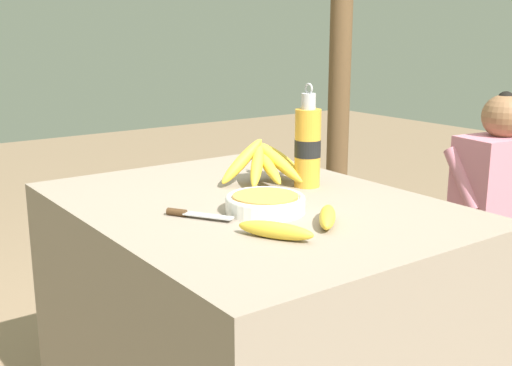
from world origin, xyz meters
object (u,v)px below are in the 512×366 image
loose_banana_front (275,230)px  knife (189,213)px  support_post_near (342,5)px  banana_bunch_ripe (266,161)px  water_bottle (308,146)px  serving_bowl (265,202)px  loose_banana_side (327,217)px  seated_vendor (487,201)px  wooden_bench (498,263)px

loose_banana_front → knife: 0.29m
loose_banana_front → support_post_near: 2.32m
banana_bunch_ripe → water_bottle: water_bottle is taller
serving_bowl → loose_banana_side: serving_bowl is taller
knife → loose_banana_side: bearing=12.0°
banana_bunch_ripe → support_post_near: bearing=129.2°
seated_vendor → support_post_near: bearing=-5.6°
knife → wooden_bench: bearing=58.5°
loose_banana_front → seated_vendor: seated_vendor is taller
serving_bowl → water_bottle: bearing=119.0°
seated_vendor → serving_bowl: bearing=104.2°
loose_banana_side → seated_vendor: seated_vendor is taller
seated_vendor → water_bottle: bearing=96.9°
support_post_near → loose_banana_front: bearing=-46.8°
loose_banana_side → knife: loose_banana_side is taller
banana_bunch_ripe → wooden_bench: banana_bunch_ripe is taller
serving_bowl → banana_bunch_ripe: bearing=142.8°
banana_bunch_ripe → serving_bowl: (0.27, -0.20, -0.04)m
wooden_bench → banana_bunch_ripe: bearing=-99.6°
banana_bunch_ripe → water_bottle: bearing=35.8°
water_bottle → wooden_bench: size_ratio=0.17×
loose_banana_front → water_bottle: bearing=131.6°
loose_banana_side → wooden_bench: (-0.27, 1.21, -0.48)m
loose_banana_side → support_post_near: support_post_near is taller
banana_bunch_ripe → loose_banana_front: bearing=-34.5°
water_bottle → seated_vendor: 1.02m
support_post_near → banana_bunch_ripe: bearing=-50.8°
loose_banana_side → seated_vendor: size_ratio=0.15×
water_bottle → loose_banana_side: size_ratio=2.05×
seated_vendor → support_post_near: 1.47m
serving_bowl → support_post_near: size_ratio=0.08×
knife → loose_banana_front: bearing=-15.9°
water_bottle → seated_vendor: (0.01, 0.96, -0.33)m
water_bottle → support_post_near: 1.78m
banana_bunch_ripe → loose_banana_front: (0.46, -0.32, -0.05)m
knife → seated_vendor: (-0.06, 1.43, -0.21)m
loose_banana_front → knife: (-0.28, -0.08, -0.01)m
loose_banana_side → seated_vendor: bearing=105.6°
banana_bunch_ripe → seated_vendor: 1.08m
support_post_near → wooden_bench: bearing=-11.4°
serving_bowl → seated_vendor: bearing=96.6°
banana_bunch_ripe → serving_bowl: banana_bunch_ripe is taller
water_bottle → knife: water_bottle is taller
knife → seated_vendor: 1.45m
serving_bowl → loose_banana_front: size_ratio=1.15×
loose_banana_side → knife: bearing=-136.2°
banana_bunch_ripe → support_post_near: size_ratio=0.12×
loose_banana_side → support_post_near: (-1.52, 1.46, 0.58)m
knife → wooden_bench: knife is taller
water_bottle → wooden_bench: 1.15m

